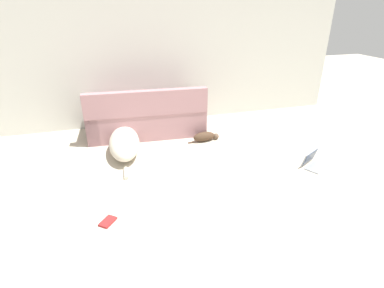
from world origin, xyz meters
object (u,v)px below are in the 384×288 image
Objects in this scene: dog at (124,141)px; laptop_open at (313,161)px; couch at (147,118)px; book_red at (108,222)px; cat at (205,137)px.

laptop_open is (2.49, -1.24, -0.10)m from dog.
dog is at bearing 125.51° from laptop_open.
laptop_open is (2.05, -1.81, -0.22)m from couch.
dog reaches higher than laptop_open.
laptop_open is at bearing -112.18° from dog.
laptop_open is at bearing 8.81° from book_red.
couch is at bearing 110.56° from laptop_open.
cat is (0.87, -0.58, -0.21)m from couch.
couch is 0.73m from dog.
book_red is at bearing 160.77° from laptop_open.
couch reaches higher than dog.
book_red is at bearing -139.30° from cat.
cat reaches higher than book_red.
cat is 2.61× the size of book_red.
book_red is (-2.82, -0.44, -0.06)m from laptop_open.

